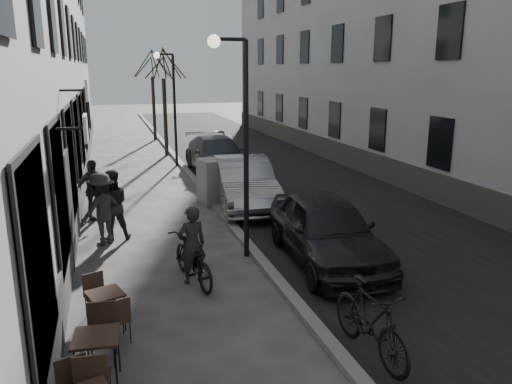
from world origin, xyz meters
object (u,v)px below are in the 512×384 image
moped (370,320)px  pedestrian_mid (102,209)px  bistro_set_b (98,355)px  pedestrian_far (93,190)px  car_far (217,155)px  tree_near (163,63)px  bicycle (193,259)px  streetlamp_near (239,125)px  pedestrian_near (112,205)px  streetlamp_far (170,97)px  car_mid (243,183)px  utility_cabinet (209,182)px  car_near (327,229)px  tree_far (152,64)px  bistro_set_c (106,307)px

moped → pedestrian_mid: bearing=116.6°
moped → bistro_set_b: bearing=169.4°
pedestrian_far → car_far: 7.55m
tree_near → bicycle: bearing=-94.9°
pedestrian_mid → streetlamp_near: bearing=115.2°
tree_near → pedestrian_far: (-3.44, -10.78, -3.76)m
bistro_set_b → bicycle: size_ratio=0.82×
pedestrian_far → pedestrian_near: bearing=-102.1°
streetlamp_far → car_mid: bearing=-80.5°
utility_cabinet → tree_near: bearing=82.1°
car_near → car_far: bearing=95.3°
pedestrian_far → tree_far: bearing=52.2°
tree_near → car_far: tree_near is taller
utility_cabinet → pedestrian_far: bearing=-178.7°
bistro_set_b → moped: (4.04, -0.44, 0.13)m
tree_far → bistro_set_c: bearing=-97.6°
streetlamp_far → pedestrian_near: size_ratio=2.74×
streetlamp_far → streetlamp_near: bearing=-90.0°
tree_far → pedestrian_mid: tree_far is taller
streetlamp_far → moped: 16.90m
car_far → utility_cabinet: bearing=-105.4°
streetlamp_far → car_far: bearing=-52.6°
bistro_set_c → car_far: 13.40m
car_mid → moped: bearing=-87.1°
tree_near → bistro_set_c: tree_near is taller
tree_near → bistro_set_c: bearing=-100.1°
bistro_set_c → car_far: bearing=51.3°
car_mid → moped: car_mid is taller
car_near → car_mid: size_ratio=0.96×
utility_cabinet → bicycle: (-1.59, -6.02, -0.24)m
streetlamp_near → streetlamp_far: bearing=90.0°
utility_cabinet → pedestrian_mid: bearing=-147.3°
streetlamp_far → pedestrian_near: 10.45m
tree_near → bistro_set_c: 18.44m
pedestrian_far → car_mid: pedestrian_far is taller
car_far → streetlamp_near: bearing=-99.6°
pedestrian_near → moped: pedestrian_near is taller
bistro_set_b → car_far: (4.81, 14.13, 0.30)m
bicycle → car_near: bearing=172.6°
streetlamp_near → car_near: streetlamp_near is taller
bistro_set_b → pedestrian_near: size_ratio=0.85×
streetlamp_near → bistro_set_c: (-3.07, -2.66, -2.74)m
tree_far → car_mid: size_ratio=1.18×
tree_near → bistro_set_b: tree_near is taller
car_mid → car_near: bearing=-78.2°
utility_cabinet → bistro_set_b: bearing=-119.8°
bicycle → tree_far: bearing=-105.7°
tree_far → bistro_set_c: 24.25m
tree_far → bistro_set_b: size_ratio=3.61×
pedestrian_mid → car_far: size_ratio=0.35×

